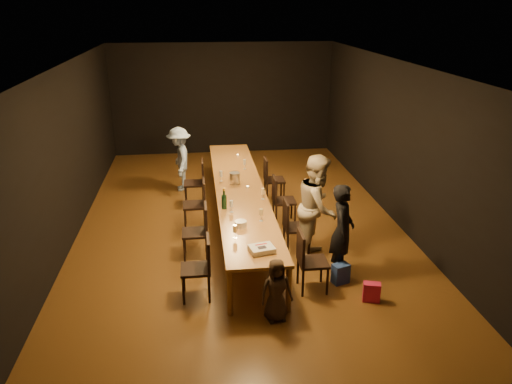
{
  "coord_description": "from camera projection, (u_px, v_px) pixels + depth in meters",
  "views": [
    {
      "loc": [
        -0.76,
        -8.66,
        4.0
      ],
      "look_at": [
        0.2,
        -0.89,
        1.0
      ],
      "focal_mm": 35.0,
      "sensor_mm": 36.0,
      "label": 1
    }
  ],
  "objects": [
    {
      "name": "chair_left_3",
      "position": [
        194.0,
        183.0,
        10.39
      ],
      "size": [
        0.42,
        0.42,
        0.93
      ],
      "primitive_type": null,
      "rotation": [
        0.0,
        0.0,
        1.57
      ],
      "color": "black",
      "rests_on": "ground"
    },
    {
      "name": "gift_bag_blue",
      "position": [
        341.0,
        273.0,
        7.53
      ],
      "size": [
        0.29,
        0.23,
        0.31
      ],
      "primitive_type": "cube",
      "rotation": [
        0.0,
        0.0,
        0.33
      ],
      "color": "#223E97",
      "rests_on": "ground"
    },
    {
      "name": "wineglass_1",
      "position": [
        261.0,
        215.0,
        7.85
      ],
      "size": [
        0.06,
        0.06,
        0.21
      ],
      "primitive_type": null,
      "color": "beige",
      "rests_on": "table"
    },
    {
      "name": "tealight_far",
      "position": [
        238.0,
        155.0,
        11.2
      ],
      "size": [
        0.05,
        0.05,
        0.03
      ],
      "primitive_type": "cylinder",
      "color": "#B2B7B2",
      "rests_on": "table"
    },
    {
      "name": "table",
      "position": [
        240.0,
        190.0,
        9.29
      ],
      "size": [
        0.9,
        6.0,
        0.75
      ],
      "color": "#99602C",
      "rests_on": "ground"
    },
    {
      "name": "child",
      "position": [
        276.0,
        290.0,
        6.56
      ],
      "size": [
        0.47,
        0.34,
        0.88
      ],
      "primitive_type": "imported",
      "rotation": [
        0.0,
        0.0,
        0.14
      ],
      "color": "#392A20",
      "rests_on": "ground"
    },
    {
      "name": "man_blue",
      "position": [
        180.0,
        159.0,
        11.07
      ],
      "size": [
        0.62,
        0.98,
        1.44
      ],
      "primitive_type": "imported",
      "rotation": [
        0.0,
        0.0,
        -1.47
      ],
      "color": "#99B8ED",
      "rests_on": "ground"
    },
    {
      "name": "woman_tan",
      "position": [
        318.0,
        207.0,
        8.08
      ],
      "size": [
        0.95,
        1.05,
        1.76
      ],
      "primitive_type": "imported",
      "rotation": [
        0.0,
        0.0,
        1.16
      ],
      "color": "beige",
      "rests_on": "ground"
    },
    {
      "name": "chair_right_0",
      "position": [
        313.0,
        261.0,
        7.25
      ],
      "size": [
        0.42,
        0.42,
        0.93
      ],
      "primitive_type": null,
      "rotation": [
        0.0,
        0.0,
        -1.57
      ],
      "color": "black",
      "rests_on": "ground"
    },
    {
      "name": "champagne_bottle",
      "position": [
        224.0,
        198.0,
        8.29
      ],
      "size": [
        0.11,
        0.11,
        0.37
      ],
      "primitive_type": null,
      "rotation": [
        0.0,
        0.0,
        -0.42
      ],
      "color": "black",
      "rests_on": "table"
    },
    {
      "name": "chair_left_2",
      "position": [
        194.0,
        204.0,
        9.28
      ],
      "size": [
        0.42,
        0.42,
        0.93
      ],
      "primitive_type": null,
      "rotation": [
        0.0,
        0.0,
        1.57
      ],
      "color": "black",
      "rests_on": "ground"
    },
    {
      "name": "wineglass_5",
      "position": [
        245.0,
        164.0,
        10.29
      ],
      "size": [
        0.06,
        0.06,
        0.21
      ],
      "primitive_type": null,
      "color": "silver",
      "rests_on": "table"
    },
    {
      "name": "room_shell",
      "position": [
        239.0,
        118.0,
        8.8
      ],
      "size": [
        6.04,
        10.04,
        3.02
      ],
      "color": "black",
      "rests_on": "ground"
    },
    {
      "name": "chair_left_0",
      "position": [
        196.0,
        268.0,
        7.05
      ],
      "size": [
        0.42,
        0.42,
        0.93
      ],
      "primitive_type": null,
      "rotation": [
        0.0,
        0.0,
        1.57
      ],
      "color": "black",
      "rests_on": "ground"
    },
    {
      "name": "gift_bag_red",
      "position": [
        372.0,
        292.0,
        7.07
      ],
      "size": [
        0.27,
        0.19,
        0.28
      ],
      "primitive_type": "cube",
      "rotation": [
        0.0,
        0.0,
        -0.28
      ],
      "color": "#DC2157",
      "rests_on": "ground"
    },
    {
      "name": "ground",
      "position": [
        240.0,
        225.0,
        9.54
      ],
      "size": [
        10.0,
        10.0,
        0.0
      ],
      "primitive_type": "plane",
      "color": "#452B11",
      "rests_on": "ground"
    },
    {
      "name": "wineglass_3",
      "position": [
        263.0,
        194.0,
        8.71
      ],
      "size": [
        0.06,
        0.06,
        0.21
      ],
      "primitive_type": null,
      "color": "beige",
      "rests_on": "table"
    },
    {
      "name": "plate_stack",
      "position": [
        241.0,
        224.0,
        7.65
      ],
      "size": [
        0.22,
        0.22,
        0.1
      ],
      "primitive_type": "cylinder",
      "rotation": [
        0.0,
        0.0,
        -0.25
      ],
      "color": "white",
      "rests_on": "table"
    },
    {
      "name": "wineglass_2",
      "position": [
        231.0,
        206.0,
        8.18
      ],
      "size": [
        0.06,
        0.06,
        0.21
      ],
      "primitive_type": null,
      "color": "silver",
      "rests_on": "table"
    },
    {
      "name": "woman_birthday",
      "position": [
        342.0,
        231.0,
        7.57
      ],
      "size": [
        0.51,
        0.63,
        1.49
      ],
      "primitive_type": "imported",
      "rotation": [
        0.0,
        0.0,
        1.23
      ],
      "color": "black",
      "rests_on": "ground"
    },
    {
      "name": "wineglass_4",
      "position": [
        221.0,
        176.0,
        9.59
      ],
      "size": [
        0.06,
        0.06,
        0.21
      ],
      "primitive_type": null,
      "color": "silver",
      "rests_on": "table"
    },
    {
      "name": "ice_bucket",
      "position": [
        235.0,
        178.0,
        9.46
      ],
      "size": [
        0.24,
        0.24,
        0.22
      ],
      "primitive_type": "cylinder",
      "rotation": [
        0.0,
        0.0,
        -0.22
      ],
      "color": "#A8A8AD",
      "rests_on": "table"
    },
    {
      "name": "tealight_mid",
      "position": [
        248.0,
        187.0,
        9.29
      ],
      "size": [
        0.05,
        0.05,
        0.03
      ],
      "primitive_type": "cylinder",
      "color": "#B2B7B2",
      "rests_on": "table"
    },
    {
      "name": "wineglass_0",
      "position": [
        235.0,
        232.0,
        7.28
      ],
      "size": [
        0.06,
        0.06,
        0.21
      ],
      "primitive_type": null,
      "color": "beige",
      "rests_on": "table"
    },
    {
      "name": "chair_right_1",
      "position": [
        297.0,
        227.0,
        8.36
      ],
      "size": [
        0.42,
        0.42,
        0.93
      ],
      "primitive_type": null,
      "rotation": [
        0.0,
        0.0,
        -1.57
      ],
      "color": "black",
      "rests_on": "ground"
    },
    {
      "name": "chair_right_3",
      "position": [
        274.0,
        179.0,
        10.58
      ],
      "size": [
        0.42,
        0.42,
        0.93
      ],
      "primitive_type": null,
      "rotation": [
        0.0,
        0.0,
        -1.57
      ],
      "color": "black",
      "rests_on": "ground"
    },
    {
      "name": "chair_right_2",
      "position": [
        284.0,
        200.0,
        9.47
      ],
      "size": [
        0.42,
        0.42,
        0.93
      ],
      "primitive_type": null,
      "rotation": [
        0.0,
        0.0,
        -1.57
      ],
      "color": "black",
      "rests_on": "ground"
    },
    {
      "name": "tealight_near",
      "position": [
        265.0,
        244.0,
        7.11
      ],
      "size": [
        0.05,
        0.05,
        0.03
      ],
      "primitive_type": "cylinder",
      "color": "#B2B7B2",
      "rests_on": "table"
    },
    {
      "name": "birthday_cake",
      "position": [
        262.0,
        249.0,
        6.91
      ],
      "size": [
        0.38,
        0.33,
        0.08
      ],
      "rotation": [
        0.0,
        0.0,
        0.21
      ],
      "color": "white",
      "rests_on": "table"
    },
    {
      "name": "chair_left_1",
      "position": [
        195.0,
        232.0,
        8.17
      ],
      "size": [
        0.42,
        0.42,
        0.93
      ],
      "primitive_type": null,
      "rotation": [
        0.0,
        0.0,
        1.57
      ],
      "color": "black",
      "rests_on": "ground"
    }
  ]
}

